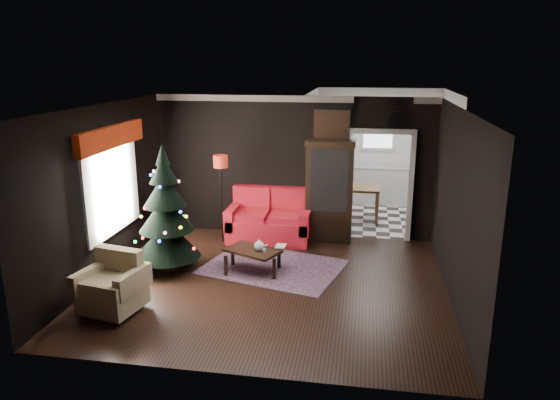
% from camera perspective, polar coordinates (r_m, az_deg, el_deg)
% --- Properties ---
extents(floor, '(5.50, 5.50, 0.00)m').
position_cam_1_polar(floor, '(8.41, -1.02, -9.19)').
color(floor, black).
rests_on(floor, ground).
extents(ceiling, '(5.50, 5.50, 0.00)m').
position_cam_1_polar(ceiling, '(7.68, -1.12, 10.17)').
color(ceiling, white).
rests_on(ceiling, ground).
extents(wall_back, '(5.50, 0.00, 5.50)m').
position_cam_1_polar(wall_back, '(10.33, 1.46, 3.65)').
color(wall_back, black).
rests_on(wall_back, ground).
extents(wall_front, '(5.50, 0.00, 5.50)m').
position_cam_1_polar(wall_front, '(5.62, -5.73, -6.59)').
color(wall_front, black).
rests_on(wall_front, ground).
extents(wall_left, '(0.00, 5.50, 5.50)m').
position_cam_1_polar(wall_left, '(8.84, -18.88, 0.81)').
color(wall_left, black).
rests_on(wall_left, ground).
extents(wall_right, '(0.00, 5.50, 5.50)m').
position_cam_1_polar(wall_right, '(7.92, 18.89, -0.81)').
color(wall_right, black).
rests_on(wall_right, ground).
extents(doorway, '(1.10, 0.10, 2.10)m').
position_cam_1_polar(doorway, '(10.32, 10.83, 1.37)').
color(doorway, silver).
rests_on(doorway, ground).
extents(left_window, '(0.05, 1.60, 1.40)m').
position_cam_1_polar(left_window, '(8.98, -18.09, 1.43)').
color(left_window, white).
rests_on(left_window, wall_left).
extents(valance, '(0.12, 2.10, 0.35)m').
position_cam_1_polar(valance, '(8.79, -18.06, 6.60)').
color(valance, maroon).
rests_on(valance, wall_left).
extents(kitchen_floor, '(3.00, 3.00, 0.00)m').
position_cam_1_polar(kitchen_floor, '(12.04, 10.46, -1.78)').
color(kitchen_floor, silver).
rests_on(kitchen_floor, ground).
extents(kitchen_window, '(0.70, 0.06, 0.70)m').
position_cam_1_polar(kitchen_window, '(13.10, 10.74, 7.20)').
color(kitchen_window, white).
rests_on(kitchen_window, ground).
extents(rug, '(2.62, 2.18, 0.01)m').
position_cam_1_polar(rug, '(9.03, -0.77, -7.38)').
color(rug, '#34232C').
rests_on(rug, ground).
extents(loveseat, '(1.70, 0.90, 1.00)m').
position_cam_1_polar(loveseat, '(10.19, -1.16, -1.74)').
color(loveseat, maroon).
rests_on(loveseat, ground).
extents(curio_cabinet, '(0.90, 0.45, 1.90)m').
position_cam_1_polar(curio_cabinet, '(10.14, 5.46, 0.74)').
color(curio_cabinet, black).
rests_on(curio_cabinet, ground).
extents(floor_lamp, '(0.33, 0.33, 1.78)m').
position_cam_1_polar(floor_lamp, '(10.10, -6.43, -0.04)').
color(floor_lamp, black).
rests_on(floor_lamp, ground).
extents(christmas_tree, '(1.40, 1.40, 2.08)m').
position_cam_1_polar(christmas_tree, '(8.82, -12.46, -1.11)').
color(christmas_tree, black).
rests_on(christmas_tree, ground).
extents(armchair, '(0.92, 0.92, 0.80)m').
position_cam_1_polar(armchair, '(7.72, -18.04, -8.57)').
color(armchair, tan).
rests_on(armchair, ground).
extents(coffee_table, '(1.02, 0.85, 0.40)m').
position_cam_1_polar(coffee_table, '(8.77, -2.99, -6.66)').
color(coffee_table, '#372312').
rests_on(coffee_table, rug).
extents(teapot, '(0.24, 0.24, 0.18)m').
position_cam_1_polar(teapot, '(8.59, -2.33, -5.05)').
color(teapot, white).
rests_on(teapot, coffee_table).
extents(cup_a, '(0.09, 0.09, 0.06)m').
position_cam_1_polar(cup_a, '(8.86, -2.22, -4.81)').
color(cup_a, white).
rests_on(cup_a, coffee_table).
extents(cup_b, '(0.07, 0.07, 0.05)m').
position_cam_1_polar(cup_b, '(8.56, -1.73, -5.57)').
color(cup_b, white).
rests_on(cup_b, coffee_table).
extents(book, '(0.17, 0.03, 0.23)m').
position_cam_1_polar(book, '(8.79, -0.47, -4.39)').
color(book, '#8B725B').
rests_on(book, coffee_table).
extents(wall_clock, '(0.32, 0.32, 0.06)m').
position_cam_1_polar(wall_clock, '(10.05, 12.66, 8.62)').
color(wall_clock, white).
rests_on(wall_clock, wall_back).
extents(painting, '(0.62, 0.05, 0.52)m').
position_cam_1_polar(painting, '(10.08, 5.72, 8.18)').
color(painting, '#A27248').
rests_on(painting, wall_back).
extents(kitchen_counter, '(1.80, 0.60, 0.90)m').
position_cam_1_polar(kitchen_counter, '(13.08, 10.49, 1.63)').
color(kitchen_counter, silver).
rests_on(kitchen_counter, ground).
extents(kitchen_table, '(0.70, 0.70, 0.75)m').
position_cam_1_polar(kitchen_table, '(11.65, 9.09, -0.39)').
color(kitchen_table, brown).
rests_on(kitchen_table, ground).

